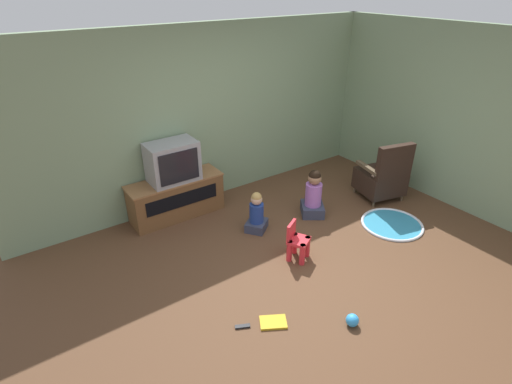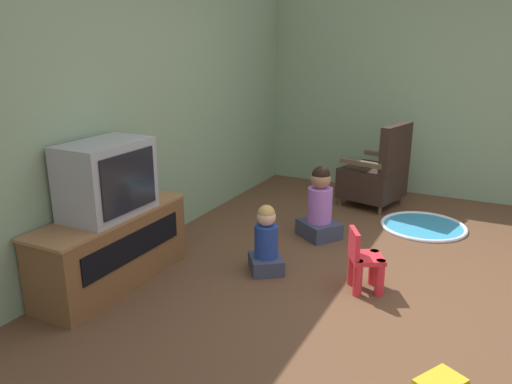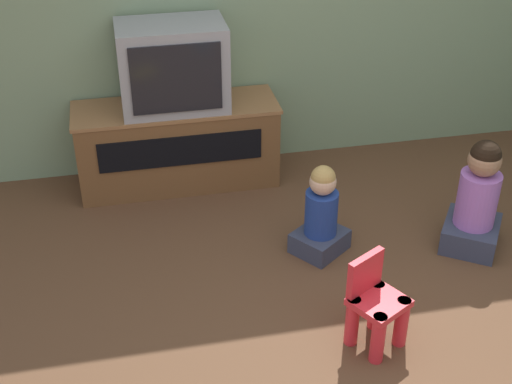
{
  "view_description": "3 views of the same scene",
  "coord_description": "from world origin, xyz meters",
  "px_view_note": "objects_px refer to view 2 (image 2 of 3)",
  "views": [
    {
      "loc": [
        -2.68,
        -2.72,
        3.03
      ],
      "look_at": [
        -0.29,
        0.7,
        0.78
      ],
      "focal_mm": 28.0,
      "sensor_mm": 36.0,
      "label": 1
    },
    {
      "loc": [
        -3.42,
        -0.61,
        1.81
      ],
      "look_at": [
        -0.5,
        0.87,
        0.81
      ],
      "focal_mm": 35.0,
      "sensor_mm": 36.0,
      "label": 2
    },
    {
      "loc": [
        -1.14,
        -2.26,
        2.51
      ],
      "look_at": [
        -0.51,
        0.73,
        0.62
      ],
      "focal_mm": 50.0,
      "sensor_mm": 36.0,
      "label": 3
    }
  ],
  "objects_px": {
    "black_armchair": "(376,175)",
    "yellow_kid_chair": "(364,264)",
    "tv_cabinet": "(112,247)",
    "television": "(107,179)",
    "child_watching_left": "(266,243)",
    "book": "(441,382)",
    "child_watching_center": "(320,207)"
  },
  "relations": [
    {
      "from": "television",
      "to": "black_armchair",
      "type": "xyz_separation_m",
      "value": [
        2.79,
        -1.32,
        -0.49
      ]
    },
    {
      "from": "television",
      "to": "yellow_kid_chair",
      "type": "distance_m",
      "value": 2.0
    },
    {
      "from": "book",
      "to": "television",
      "type": "bearing_deg",
      "value": -62.85
    },
    {
      "from": "child_watching_center",
      "to": "book",
      "type": "xyz_separation_m",
      "value": [
        -1.72,
        -1.34,
        -0.29
      ]
    },
    {
      "from": "book",
      "to": "tv_cabinet",
      "type": "bearing_deg",
      "value": -62.84
    },
    {
      "from": "yellow_kid_chair",
      "to": "book",
      "type": "height_order",
      "value": "yellow_kid_chair"
    },
    {
      "from": "black_armchair",
      "to": "book",
      "type": "height_order",
      "value": "black_armchair"
    },
    {
      "from": "black_armchair",
      "to": "yellow_kid_chair",
      "type": "xyz_separation_m",
      "value": [
        -2.03,
        -0.42,
        -0.14
      ]
    },
    {
      "from": "black_armchair",
      "to": "child_watching_center",
      "type": "distance_m",
      "value": 1.21
    },
    {
      "from": "tv_cabinet",
      "to": "television",
      "type": "distance_m",
      "value": 0.54
    },
    {
      "from": "book",
      "to": "child_watching_center",
      "type": "bearing_deg",
      "value": -112.34
    },
    {
      "from": "tv_cabinet",
      "to": "television",
      "type": "xyz_separation_m",
      "value": [
        0.0,
        -0.01,
        0.54
      ]
    },
    {
      "from": "tv_cabinet",
      "to": "television",
      "type": "bearing_deg",
      "value": -90.0
    },
    {
      "from": "tv_cabinet",
      "to": "yellow_kid_chair",
      "type": "relative_size",
      "value": 2.76
    },
    {
      "from": "tv_cabinet",
      "to": "book",
      "type": "height_order",
      "value": "tv_cabinet"
    },
    {
      "from": "yellow_kid_chair",
      "to": "child_watching_left",
      "type": "height_order",
      "value": "child_watching_left"
    },
    {
      "from": "tv_cabinet",
      "to": "television",
      "type": "relative_size",
      "value": 1.99
    },
    {
      "from": "black_armchair",
      "to": "yellow_kid_chair",
      "type": "distance_m",
      "value": 2.08
    },
    {
      "from": "black_armchair",
      "to": "yellow_kid_chair",
      "type": "bearing_deg",
      "value": 25.32
    },
    {
      "from": "child_watching_left",
      "to": "book",
      "type": "distance_m",
      "value": 1.7
    },
    {
      "from": "tv_cabinet",
      "to": "television",
      "type": "height_order",
      "value": "television"
    },
    {
      "from": "television",
      "to": "yellow_kid_chair",
      "type": "bearing_deg",
      "value": -66.46
    },
    {
      "from": "yellow_kid_chair",
      "to": "book",
      "type": "bearing_deg",
      "value": -171.55
    },
    {
      "from": "black_armchair",
      "to": "child_watching_center",
      "type": "height_order",
      "value": "black_armchair"
    },
    {
      "from": "yellow_kid_chair",
      "to": "child_watching_center",
      "type": "xyz_separation_m",
      "value": [
        0.85,
        0.66,
        0.09
      ]
    },
    {
      "from": "television",
      "to": "child_watching_center",
      "type": "height_order",
      "value": "television"
    },
    {
      "from": "child_watching_center",
      "to": "yellow_kid_chair",
      "type": "bearing_deg",
      "value": 161.9
    },
    {
      "from": "book",
      "to": "black_armchair",
      "type": "bearing_deg",
      "value": -129.52
    },
    {
      "from": "tv_cabinet",
      "to": "child_watching_left",
      "type": "height_order",
      "value": "same"
    },
    {
      "from": "tv_cabinet",
      "to": "child_watching_center",
      "type": "relative_size",
      "value": 1.91
    },
    {
      "from": "black_armchair",
      "to": "child_watching_left",
      "type": "height_order",
      "value": "black_armchair"
    },
    {
      "from": "child_watching_left",
      "to": "book",
      "type": "height_order",
      "value": "child_watching_left"
    }
  ]
}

